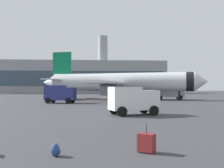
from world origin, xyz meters
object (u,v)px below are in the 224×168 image
Objects in this scene: safety_cone_near at (138,104)px; rolling_suitcase at (146,143)px; airplane_at_gate at (119,82)px; service_truck at (60,93)px; safety_cone_mid at (85,98)px; cargo_van at (133,99)px; traveller_backpack at (56,150)px; fuel_truck at (169,91)px.

rolling_suitcase is (-3.57, -23.13, -0.00)m from safety_cone_near.
service_truck is at bearing -132.58° from airplane_at_gate.
service_truck is at bearing 140.76° from safety_cone_near.
airplane_at_gate is 48.96× the size of safety_cone_mid.
cargo_van is 9.92× the size of traveller_backpack.
airplane_at_gate is at bearing 85.79° from rolling_suitcase.
service_truck is at bearing -107.97° from safety_cone_mid.
safety_cone_near is 1.12× the size of safety_cone_mid.
rolling_suitcase is (-3.24, -44.03, -3.27)m from airplane_at_gate.
safety_cone_near is at bearing 77.89° from cargo_van.
service_truck reaches higher than safety_cone_near.
rolling_suitcase reaches higher than traveller_backpack.
service_truck is 14.47m from safety_cone_near.
traveller_backpack is at bearing -111.35° from fuel_truck.
cargo_van reaches higher than traveller_backpack.
fuel_truck is at bearing 29.14° from service_truck.
service_truck is at bearing 103.25° from rolling_suitcase.
cargo_van reaches higher than safety_cone_mid.
service_truck is at bearing 116.05° from cargo_van.
airplane_at_gate is at bearing 86.78° from cargo_van.
cargo_van is (9.12, -18.66, -0.16)m from service_truck.
rolling_suitcase is at bearing -84.69° from safety_cone_mid.
service_truck is 10.72× the size of traveller_backpack.
safety_cone_near reaches higher than traveller_backpack.
safety_cone_near is 21.51m from safety_cone_mid.
safety_cone_near is (-10.38, -21.13, -1.38)m from fuel_truck.
safety_cone_mid is 43.44m from rolling_suitcase.
safety_cone_mid is at bearing -176.80° from fuel_truck.
cargo_van is 13.72m from rolling_suitcase.
service_truck reaches higher than safety_cone_mid.
service_truck is 33.15m from rolling_suitcase.
airplane_at_gate is 6.76× the size of service_truck.
service_truck is at bearing -150.86° from fuel_truck.
service_truck is (-10.83, -11.79, -2.05)m from airplane_at_gate.
fuel_truck reaches higher than traveller_backpack.
cargo_van is at bearing 70.25° from traveller_backpack.
fuel_truck is 7.83× the size of safety_cone_near.
safety_cone_mid is 0.65× the size of rolling_suitcase.
service_truck is 11.64m from safety_cone_mid.
cargo_van reaches higher than rolling_suitcase.
airplane_at_gate is at bearing -178.79° from fuel_truck.
service_truck is 32.82m from traveller_backpack.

